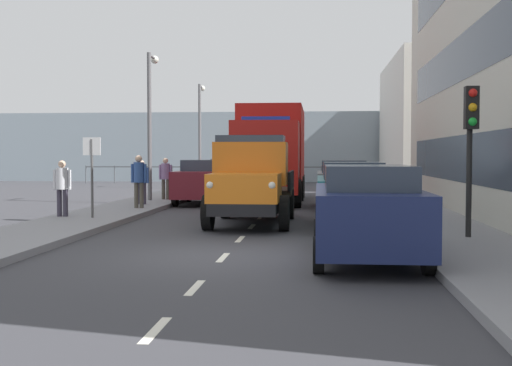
# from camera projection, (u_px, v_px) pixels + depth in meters

# --- Properties ---
(ground_plane) EXTENTS (80.00, 80.00, 0.00)m
(ground_plane) POSITION_uv_depth(u_px,v_px,m) (268.00, 209.00, 23.39)
(ground_plane) COLOR #38383D
(sidewalk_left) EXTENTS (2.41, 42.18, 0.15)m
(sidewalk_left) POSITION_uv_depth(u_px,v_px,m) (405.00, 208.00, 22.94)
(sidewalk_left) COLOR gray
(sidewalk_left) RESTS_ON ground_plane
(sidewalk_right) EXTENTS (2.41, 42.18, 0.15)m
(sidewalk_right) POSITION_uv_depth(u_px,v_px,m) (136.00, 206.00, 23.83)
(sidewalk_right) COLOR gray
(sidewalk_right) RESTS_ON ground_plane
(road_centreline_markings) EXTENTS (0.12, 37.18, 0.01)m
(road_centreline_markings) POSITION_uv_depth(u_px,v_px,m) (266.00, 211.00, 22.53)
(road_centreline_markings) COLOR silver
(road_centreline_markings) RESTS_ON ground_plane
(building_far_block) EXTENTS (8.22, 12.87, 7.48)m
(building_far_block) POSITION_uv_depth(u_px,v_px,m) (460.00, 124.00, 38.88)
(building_far_block) COLOR silver
(building_far_block) RESTS_ON ground_plane
(sea_horizon) EXTENTS (80.00, 0.80, 5.00)m
(sea_horizon) POSITION_uv_depth(u_px,v_px,m) (293.00, 147.00, 47.25)
(sea_horizon) COLOR #84939E
(sea_horizon) RESTS_ON ground_plane
(seawall_railing) EXTENTS (28.08, 0.08, 1.20)m
(seawall_railing) POSITION_uv_depth(u_px,v_px,m) (291.00, 170.00, 43.73)
(seawall_railing) COLOR #4C5156
(seawall_railing) RESTS_ON ground_plane
(truck_vintage_orange) EXTENTS (2.17, 5.64, 2.43)m
(truck_vintage_orange) POSITION_uv_depth(u_px,v_px,m) (251.00, 182.00, 17.88)
(truck_vintage_orange) COLOR black
(truck_vintage_orange) RESTS_ON ground_plane
(lorry_cargo_red) EXTENTS (2.58, 8.20, 3.87)m
(lorry_cargo_red) POSITION_uv_depth(u_px,v_px,m) (271.00, 151.00, 26.76)
(lorry_cargo_red) COLOR red
(lorry_cargo_red) RESTS_ON ground_plane
(car_navy_kerbside_near) EXTENTS (1.91, 4.60, 1.72)m
(car_navy_kerbside_near) POSITION_uv_depth(u_px,v_px,m) (367.00, 211.00, 11.88)
(car_navy_kerbside_near) COLOR navy
(car_navy_kerbside_near) RESTS_ON ground_plane
(car_teal_kerbside_1) EXTENTS (1.87, 4.52, 1.72)m
(car_teal_kerbside_1) POSITION_uv_depth(u_px,v_px,m) (352.00, 194.00, 17.30)
(car_teal_kerbside_1) COLOR #1E6670
(car_teal_kerbside_1) RESTS_ON ground_plane
(car_grey_kerbside_2) EXTENTS (1.89, 4.27, 1.72)m
(car_grey_kerbside_2) POSITION_uv_depth(u_px,v_px,m) (343.00, 183.00, 23.51)
(car_grey_kerbside_2) COLOR slate
(car_grey_kerbside_2) RESTS_ON ground_plane
(car_maroon_oppositeside_0) EXTENTS (1.97, 4.25, 1.72)m
(car_maroon_oppositeside_0) POSITION_uv_depth(u_px,v_px,m) (205.00, 181.00, 25.73)
(car_maroon_oppositeside_0) COLOR maroon
(car_maroon_oppositeside_0) RESTS_ON ground_plane
(car_silver_oppositeside_1) EXTENTS (1.81, 4.07, 1.72)m
(car_silver_oppositeside_1) POSITION_uv_depth(u_px,v_px,m) (228.00, 176.00, 32.25)
(car_silver_oppositeside_1) COLOR #B7BABF
(car_silver_oppositeside_1) RESTS_ON ground_plane
(car_red_oppositeside_2) EXTENTS (1.81, 4.14, 1.72)m
(car_red_oppositeside_2) POSITION_uv_depth(u_px,v_px,m) (242.00, 173.00, 38.16)
(car_red_oppositeside_2) COLOR #B21E1E
(car_red_oppositeside_2) RESTS_ON ground_plane
(pedestrian_near_railing) EXTENTS (0.53, 0.34, 1.60)m
(pedestrian_near_railing) POSITION_uv_depth(u_px,v_px,m) (62.00, 184.00, 18.88)
(pedestrian_near_railing) COLOR #383342
(pedestrian_near_railing) RESTS_ON sidewalk_right
(pedestrian_couple_b) EXTENTS (0.53, 0.34, 1.75)m
(pedestrian_couple_b) POSITION_uv_depth(u_px,v_px,m) (139.00, 177.00, 21.93)
(pedestrian_couple_b) COLOR #4C473D
(pedestrian_couple_b) RESTS_ON sidewalk_right
(pedestrian_by_lamp) EXTENTS (0.53, 0.34, 1.57)m
(pedestrian_by_lamp) POSITION_uv_depth(u_px,v_px,m) (142.00, 179.00, 23.61)
(pedestrian_by_lamp) COLOR #383342
(pedestrian_by_lamp) RESTS_ON sidewalk_right
(pedestrian_strolling) EXTENTS (0.53, 0.34, 1.64)m
(pedestrian_strolling) POSITION_uv_depth(u_px,v_px,m) (166.00, 175.00, 26.30)
(pedestrian_strolling) COLOR #4C473D
(pedestrian_strolling) RESTS_ON sidewalk_right
(traffic_light_near) EXTENTS (0.28, 0.41, 3.20)m
(traffic_light_near) POSITION_uv_depth(u_px,v_px,m) (471.00, 128.00, 13.97)
(traffic_light_near) COLOR black
(traffic_light_near) RESTS_ON sidewalk_left
(lamp_post_promenade) EXTENTS (0.32, 1.14, 5.74)m
(lamp_post_promenade) POSITION_uv_depth(u_px,v_px,m) (150.00, 111.00, 25.87)
(lamp_post_promenade) COLOR #59595B
(lamp_post_promenade) RESTS_ON sidewalk_right
(lamp_post_far) EXTENTS (0.32, 1.14, 5.79)m
(lamp_post_far) POSITION_uv_depth(u_px,v_px,m) (200.00, 125.00, 37.67)
(lamp_post_far) COLOR #59595B
(lamp_post_far) RESTS_ON sidewalk_right
(street_sign) EXTENTS (0.50, 0.07, 2.25)m
(street_sign) POSITION_uv_depth(u_px,v_px,m) (92.00, 163.00, 18.48)
(street_sign) COLOR #4C4C4C
(street_sign) RESTS_ON sidewalk_right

